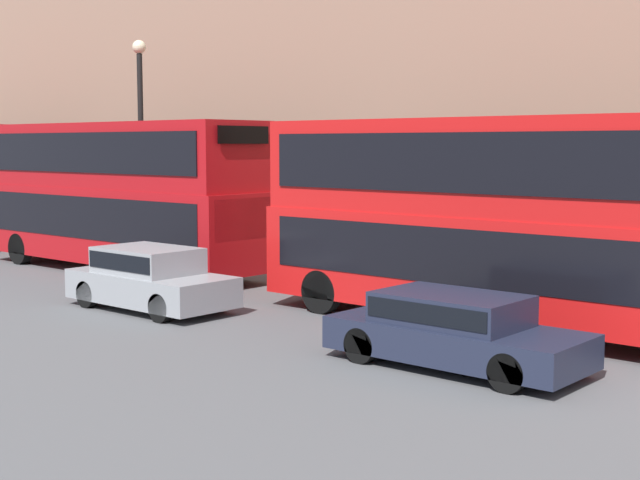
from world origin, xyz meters
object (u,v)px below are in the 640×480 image
bus_leading (502,214)px  car_dark_sedan (454,328)px  car_hatchback (150,277)px  bus_second_in_queue (120,190)px

bus_leading → car_dark_sedan: size_ratio=2.46×
car_hatchback → bus_leading: bearing=-65.0°
car_hatchback → bus_second_in_queue: bearing=59.1°
bus_second_in_queue → car_hatchback: bearing=-120.9°
car_dark_sedan → car_hatchback: size_ratio=1.07×
bus_leading → car_hatchback: (-3.40, 7.28, -1.64)m
bus_second_in_queue → bus_leading: bearing=-90.0°
car_dark_sedan → car_hatchback: 8.30m
bus_leading → car_hatchback: bearing=115.0°
bus_leading → bus_second_in_queue: bearing=90.0°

